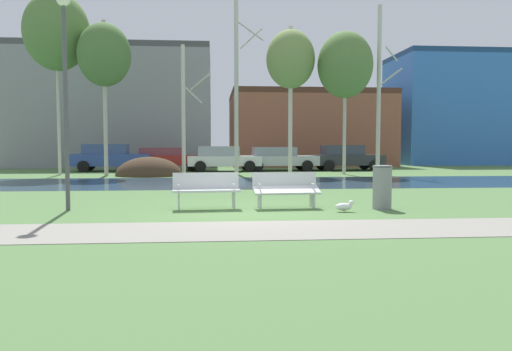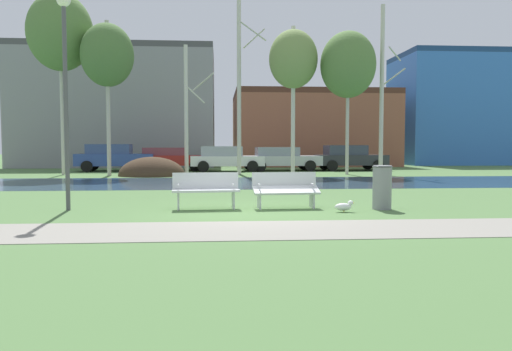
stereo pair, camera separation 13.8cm
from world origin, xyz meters
TOP-DOWN VIEW (x-y plane):
  - ground_plane at (0.00, 10.00)m, footprint 120.00×120.00m
  - paved_path_strip at (0.00, -2.26)m, footprint 60.00×2.04m
  - river_band at (0.00, 9.12)m, footprint 80.00×6.38m
  - soil_mound at (-3.97, 13.87)m, footprint 3.29×2.54m
  - bench_left at (-0.97, 0.84)m, footprint 1.63×0.66m
  - bench_right at (0.96, 0.84)m, footprint 1.63×0.65m
  - trash_bin at (3.24, 0.47)m, footprint 0.48×0.48m
  - seagull at (2.21, 0.02)m, footprint 0.47×0.17m
  - streetlamp at (-4.21, 0.84)m, footprint 0.32×0.32m
  - birch_far_left at (-8.63, 15.12)m, footprint 3.25×3.25m
  - birch_left at (-6.12, 14.24)m, footprint 2.59×2.59m
  - birch_center_left at (-2.27, 14.74)m, footprint 1.54×2.40m
  - birch_center at (0.45, 14.87)m, footprint 1.52×2.73m
  - birch_center_right at (3.22, 14.77)m, footprint 2.52×2.52m
  - birch_right at (6.02, 14.42)m, footprint 2.85×2.85m
  - birch_far_right at (7.79, 14.25)m, footprint 1.31×2.15m
  - parked_van_nearest_blue at (-6.76, 18.55)m, footprint 4.49×2.16m
  - parked_sedan_second_red at (-3.63, 18.99)m, footprint 4.47×2.09m
  - parked_hatch_third_white at (-0.27, 17.89)m, footprint 4.29×2.08m
  - parked_wagon_fourth_silver at (3.04, 18.23)m, footprint 4.48×2.23m
  - parked_suv_fifth_dark at (7.17, 18.37)m, footprint 4.26×2.15m
  - building_grey_warehouse at (-7.79, 26.51)m, footprint 13.58×8.79m
  - building_brick_low at (6.37, 27.15)m, footprint 11.58×9.34m
  - building_blue_store at (19.83, 27.61)m, footprint 12.36×6.59m

SIDE VIEW (x-z plane):
  - ground_plane at x=0.00m, z-range 0.00..0.00m
  - soil_mound at x=-3.97m, z-range -0.95..0.95m
  - river_band at x=0.00m, z-range 0.00..0.01m
  - paved_path_strip at x=0.00m, z-range 0.00..0.01m
  - seagull at x=2.21m, z-range 0.00..0.27m
  - bench_left at x=-0.97m, z-range 0.04..0.91m
  - bench_right at x=0.96m, z-range 0.04..0.91m
  - trash_bin at x=3.24m, z-range 0.02..1.07m
  - parked_sedan_second_red at x=-3.63m, z-range 0.05..1.42m
  - parked_wagon_fourth_silver at x=3.04m, z-range 0.05..1.45m
  - parked_hatch_third_white at x=-0.27m, z-range 0.04..1.49m
  - parked_suv_fifth_dark at x=7.17m, z-range 0.03..1.55m
  - parked_van_nearest_blue at x=-6.76m, z-range 0.03..1.61m
  - building_brick_low at x=6.37m, z-range 0.00..5.46m
  - birch_center_left at x=-2.27m, z-range 0.07..6.69m
  - streetlamp at x=-4.21m, z-range 0.87..5.92m
  - building_grey_warehouse at x=-7.79m, z-range 0.00..8.33m
  - building_blue_store at x=19.83m, z-range 0.00..8.71m
  - birch_far_right at x=7.79m, z-range 0.05..8.75m
  - birch_center at x=0.45m, z-range 0.13..9.27m
  - birch_right at x=6.02m, z-range 1.96..9.34m
  - birch_center_right at x=3.22m, z-range 2.11..9.77m
  - birch_left at x=-6.12m, z-range 2.11..9.76m
  - birch_far_left at x=-8.63m, z-range 2.58..11.85m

